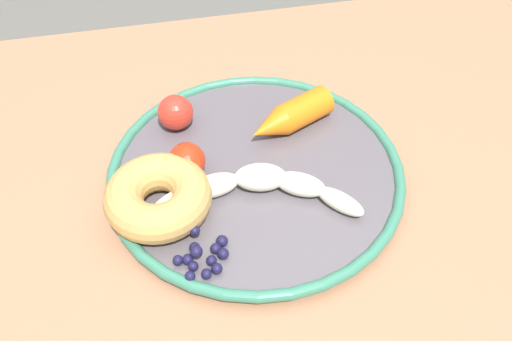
% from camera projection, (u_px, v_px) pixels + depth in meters
% --- Properties ---
extents(dining_table, '(1.13, 0.73, 0.75)m').
position_uv_depth(dining_table, '(261.00, 254.00, 0.68)').
color(dining_table, '#9C6A4B').
rests_on(dining_table, ground_plane).
extents(plate, '(0.32, 0.32, 0.02)m').
position_uv_depth(plate, '(256.00, 172.00, 0.62)').
color(plate, '#544E53').
rests_on(plate, dining_table).
extents(banana, '(0.22, 0.09, 0.03)m').
position_uv_depth(banana, '(257.00, 187.00, 0.58)').
color(banana, beige).
rests_on(banana, plate).
extents(carrot_orange, '(0.11, 0.08, 0.04)m').
position_uv_depth(carrot_orange, '(290.00, 117.00, 0.65)').
color(carrot_orange, orange).
rests_on(carrot_orange, plate).
extents(donut, '(0.15, 0.15, 0.04)m').
position_uv_depth(donut, '(158.00, 201.00, 0.56)').
color(donut, tan).
rests_on(donut, plate).
extents(blueberry_pile, '(0.06, 0.06, 0.02)m').
position_uv_depth(blueberry_pile, '(203.00, 255.00, 0.53)').
color(blueberry_pile, '#191638').
rests_on(blueberry_pile, plate).
extents(tomato_near, '(0.04, 0.04, 0.04)m').
position_uv_depth(tomato_near, '(175.00, 112.00, 0.65)').
color(tomato_near, red).
rests_on(tomato_near, plate).
extents(tomato_mid, '(0.04, 0.04, 0.04)m').
position_uv_depth(tomato_mid, '(187.00, 161.00, 0.60)').
color(tomato_mid, red).
rests_on(tomato_mid, plate).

